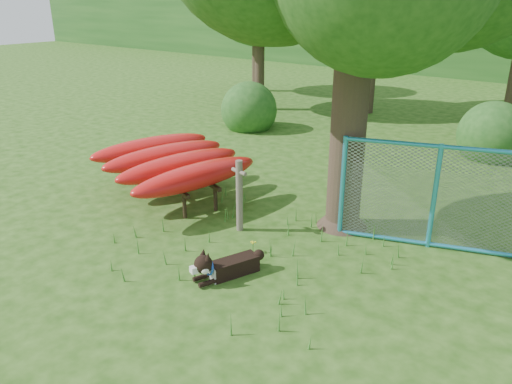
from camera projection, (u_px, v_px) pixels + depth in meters
The scene contains 9 objects.
ground at pixel (199, 270), 7.85m from camera, with size 80.00×80.00×0.00m, color #20480E.
wooden_post at pixel (239, 194), 8.94m from camera, with size 0.37×0.15×1.34m.
kayak_rack at pixel (172, 161), 10.55m from camera, with size 3.46×3.73×1.01m.
husky_dog at pixel (224, 266), 7.59m from camera, with size 0.63×1.16×0.55m.
fence_section at pixel (434, 197), 8.26m from camera, with size 2.98×1.12×3.05m.
wildflower_clump at pixel (253, 243), 8.33m from camera, with size 0.10×0.09×0.21m.
bg_tree_f at pixel (256, 3), 21.15m from camera, with size 3.60×3.60×5.55m.
shrub_left at pixel (249, 128), 16.21m from camera, with size 1.80×1.80×1.80m, color #1F521A.
shrub_mid at pixel (489, 157), 13.31m from camera, with size 1.80×1.80×1.80m, color #1F521A.
Camera 1 is at (4.92, -4.85, 4.04)m, focal length 35.00 mm.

